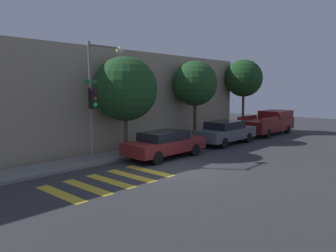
% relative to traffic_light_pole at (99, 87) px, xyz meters
% --- Properties ---
extents(ground_plane, '(60.00, 60.00, 0.00)m').
position_rel_traffic_light_pole_xyz_m(ground_plane, '(1.60, -3.37, -3.55)').
color(ground_plane, '#333335').
extents(sidewalk, '(26.00, 1.88, 0.14)m').
position_rel_traffic_light_pole_xyz_m(sidewalk, '(1.60, 0.77, -3.48)').
color(sidewalk, slate).
rests_on(sidewalk, ground).
extents(building_row, '(26.00, 6.00, 5.67)m').
position_rel_traffic_light_pole_xyz_m(building_row, '(1.60, 5.11, -0.72)').
color(building_row, gray).
rests_on(building_row, ground).
extents(crosswalk, '(4.57, 2.60, 0.00)m').
position_rel_traffic_light_pole_xyz_m(crosswalk, '(-1.45, -2.57, -3.55)').
color(crosswalk, gold).
rests_on(crosswalk, ground).
extents(traffic_light_pole, '(2.24, 0.56, 5.54)m').
position_rel_traffic_light_pole_xyz_m(traffic_light_pole, '(0.00, 0.00, 0.00)').
color(traffic_light_pole, slate).
rests_on(traffic_light_pole, ground).
extents(sedan_near_corner, '(4.54, 1.76, 1.35)m').
position_rel_traffic_light_pole_xyz_m(sedan_near_corner, '(3.04, -1.27, -2.83)').
color(sedan_near_corner, maroon).
rests_on(sedan_near_corner, ground).
extents(sedan_middle, '(4.67, 1.81, 1.46)m').
position_rel_traffic_light_pole_xyz_m(sedan_middle, '(8.65, -1.27, -2.78)').
color(sedan_middle, '#4C5156').
rests_on(sedan_middle, ground).
extents(pickup_truck, '(5.56, 2.05, 1.76)m').
position_rel_traffic_light_pole_xyz_m(pickup_truck, '(14.75, -1.27, -2.66)').
color(pickup_truck, maroon).
rests_on(pickup_truck, ground).
extents(tree_near_corner, '(3.37, 3.37, 5.15)m').
position_rel_traffic_light_pole_xyz_m(tree_near_corner, '(2.32, 0.90, -0.09)').
color(tree_near_corner, brown).
rests_on(tree_near_corner, ground).
extents(tree_midblock, '(2.93, 2.93, 5.28)m').
position_rel_traffic_light_pole_xyz_m(tree_midblock, '(8.30, 0.90, 0.25)').
color(tree_midblock, '#4C3823').
rests_on(tree_midblock, ground).
extents(tree_far_end, '(2.95, 2.95, 5.78)m').
position_rel_traffic_light_pole_xyz_m(tree_far_end, '(14.65, 0.90, 0.74)').
color(tree_far_end, brown).
rests_on(tree_far_end, ground).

